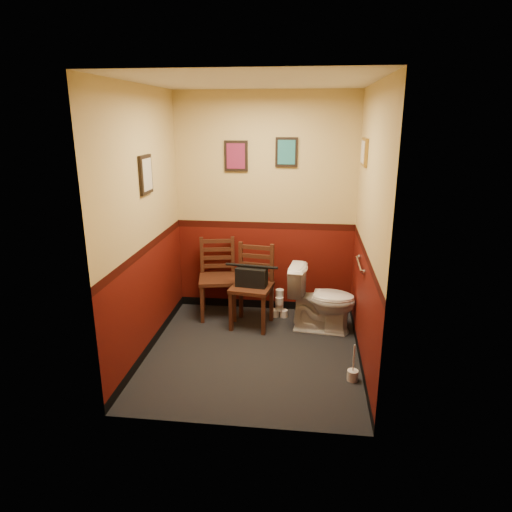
{
  "coord_description": "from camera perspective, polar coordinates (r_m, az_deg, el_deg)",
  "views": [
    {
      "loc": [
        0.54,
        -4.28,
        2.4
      ],
      "look_at": [
        0.0,
        0.25,
        1.0
      ],
      "focal_mm": 32.0,
      "sensor_mm": 36.0,
      "label": 1
    }
  ],
  "objects": [
    {
      "name": "floor",
      "position": [
        4.94,
        -0.35,
        -12.03
      ],
      "size": [
        2.2,
        2.4,
        0.0
      ],
      "primitive_type": "cube",
      "color": "black",
      "rests_on": "ground"
    },
    {
      "name": "ceiling",
      "position": [
        4.33,
        -0.42,
        21.03
      ],
      "size": [
        2.2,
        2.4,
        0.0
      ],
      "primitive_type": "cube",
      "rotation": [
        3.14,
        0.0,
        0.0
      ],
      "color": "silver",
      "rests_on": "ground"
    },
    {
      "name": "wall_back",
      "position": [
        5.61,
        1.15,
        6.25
      ],
      "size": [
        2.2,
        0.0,
        2.7
      ],
      "primitive_type": "cube",
      "rotation": [
        1.57,
        0.0,
        0.0
      ],
      "color": "#4F0F09",
      "rests_on": "ground"
    },
    {
      "name": "wall_front",
      "position": [
        3.3,
        -2.97,
        -1.51
      ],
      "size": [
        2.2,
        0.0,
        2.7
      ],
      "primitive_type": "cube",
      "rotation": [
        -1.57,
        0.0,
        0.0
      ],
      "color": "#4F0F09",
      "rests_on": "ground"
    },
    {
      "name": "wall_left",
      "position": [
        4.7,
        -13.83,
        3.66
      ],
      "size": [
        0.0,
        2.4,
        2.7
      ],
      "primitive_type": "cube",
      "rotation": [
        1.57,
        0.0,
        1.57
      ],
      "color": "#4F0F09",
      "rests_on": "ground"
    },
    {
      "name": "wall_right",
      "position": [
        4.45,
        13.85,
        2.89
      ],
      "size": [
        0.0,
        2.4,
        2.7
      ],
      "primitive_type": "cube",
      "rotation": [
        1.57,
        0.0,
        -1.57
      ],
      "color": "#4F0F09",
      "rests_on": "ground"
    },
    {
      "name": "grab_bar",
      "position": [
        4.79,
        12.81,
        -1.01
      ],
      "size": [
        0.05,
        0.56,
        0.06
      ],
      "color": "silver",
      "rests_on": "wall_right"
    },
    {
      "name": "framed_print_back_a",
      "position": [
        5.55,
        -2.52,
        12.38
      ],
      "size": [
        0.28,
        0.04,
        0.36
      ],
      "color": "black",
      "rests_on": "wall_back"
    },
    {
      "name": "framed_print_back_b",
      "position": [
        5.49,
        3.83,
        12.83
      ],
      "size": [
        0.26,
        0.04,
        0.34
      ],
      "color": "black",
      "rests_on": "wall_back"
    },
    {
      "name": "framed_print_left",
      "position": [
        4.7,
        -13.6,
        9.87
      ],
      "size": [
        0.04,
        0.3,
        0.38
      ],
      "color": "black",
      "rests_on": "wall_left"
    },
    {
      "name": "framed_print_right",
      "position": [
        4.93,
        13.39,
        12.53
      ],
      "size": [
        0.04,
        0.34,
        0.28
      ],
      "color": "olive",
      "rests_on": "wall_right"
    },
    {
      "name": "toilet",
      "position": [
        5.33,
        8.25,
        -5.4
      ],
      "size": [
        0.82,
        0.52,
        0.76
      ],
      "primitive_type": "imported",
      "rotation": [
        0.0,
        0.0,
        1.45
      ],
      "color": "white",
      "rests_on": "floor"
    },
    {
      "name": "toilet_brush",
      "position": [
        4.55,
        11.98,
        -14.3
      ],
      "size": [
        0.1,
        0.1,
        0.37
      ],
      "color": "silver",
      "rests_on": "floor"
    },
    {
      "name": "chair_left",
      "position": [
        5.67,
        -4.79,
        -2.74
      ],
      "size": [
        0.53,
        0.53,
        0.97
      ],
      "rotation": [
        0.0,
        0.0,
        0.2
      ],
      "color": "#4A2416",
      "rests_on": "floor"
    },
    {
      "name": "chair_right",
      "position": [
        5.38,
        -0.42,
        -3.78
      ],
      "size": [
        0.52,
        0.52,
        0.97
      ],
      "rotation": [
        0.0,
        0.0,
        -0.15
      ],
      "color": "#4A2416",
      "rests_on": "floor"
    },
    {
      "name": "handbag",
      "position": [
        5.29,
        -0.55,
        -2.59
      ],
      "size": [
        0.37,
        0.22,
        0.26
      ],
      "rotation": [
        0.0,
        0.0,
        -0.13
      ],
      "color": "black",
      "rests_on": "chair_right"
    },
    {
      "name": "tp_stack",
      "position": [
        5.7,
        2.95,
        -6.19
      ],
      "size": [
        0.21,
        0.13,
        0.36
      ],
      "color": "silver",
      "rests_on": "floor"
    }
  ]
}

